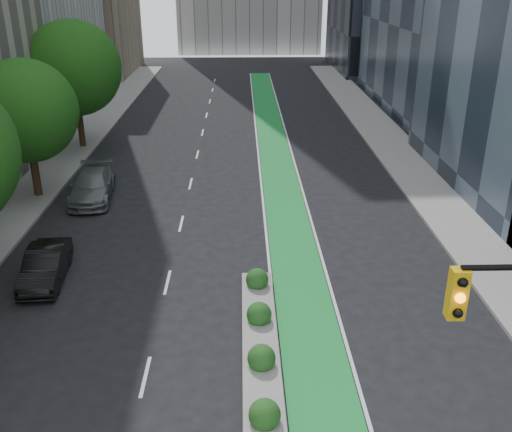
{
  "coord_description": "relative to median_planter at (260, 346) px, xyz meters",
  "views": [
    {
      "loc": [
        0.65,
        -8.73,
        11.85
      ],
      "look_at": [
        1.18,
        11.9,
        3.0
      ],
      "focal_mm": 40.0,
      "sensor_mm": 36.0,
      "label": 1
    }
  ],
  "objects": [
    {
      "name": "sidewalk_left",
      "position": [
        -13.0,
        17.96,
        -0.3
      ],
      "size": [
        3.6,
        90.0,
        0.15
      ],
      "primitive_type": "cube",
      "color": "gray",
      "rests_on": "ground"
    },
    {
      "name": "sidewalk_right",
      "position": [
        10.6,
        17.96,
        -0.3
      ],
      "size": [
        3.6,
        90.0,
        0.15
      ],
      "primitive_type": "cube",
      "color": "gray",
      "rests_on": "ground"
    },
    {
      "name": "bike_lane_paint",
      "position": [
        1.8,
        22.96,
        -0.37
      ],
      "size": [
        2.2,
        70.0,
        0.01
      ],
      "primitive_type": "cube",
      "color": "#198E38",
      "rests_on": "ground"
    },
    {
      "name": "tree_midfar",
      "position": [
        -12.2,
        14.96,
        4.57
      ],
      "size": [
        5.6,
        5.6,
        7.76
      ],
      "color": "black",
      "rests_on": "ground"
    },
    {
      "name": "tree_far",
      "position": [
        -12.2,
        24.96,
        5.32
      ],
      "size": [
        6.6,
        6.6,
        9.0
      ],
      "color": "black",
      "rests_on": "ground"
    },
    {
      "name": "median_planter",
      "position": [
        0.0,
        0.0,
        0.0
      ],
      "size": [
        1.2,
        10.26,
        1.1
      ],
      "color": "gray",
      "rests_on": "ground"
    },
    {
      "name": "parked_car_left_mid",
      "position": [
        -8.73,
        5.28,
        0.33
      ],
      "size": [
        1.86,
        4.35,
        1.4
      ],
      "primitive_type": "imported",
      "rotation": [
        0.0,
        0.0,
        0.09
      ],
      "color": "black",
      "rests_on": "ground"
    },
    {
      "name": "parked_car_left_far",
      "position": [
        -9.01,
        14.59,
        0.4
      ],
      "size": [
        2.71,
        5.55,
        1.55
      ],
      "primitive_type": "imported",
      "rotation": [
        0.0,
        0.0,
        0.1
      ],
      "color": "slate",
      "rests_on": "ground"
    }
  ]
}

